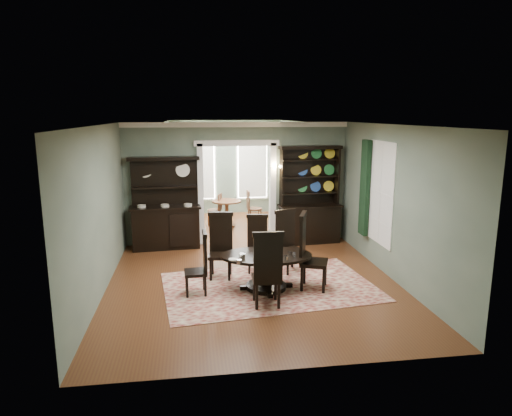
{
  "coord_description": "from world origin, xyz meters",
  "views": [
    {
      "loc": [
        -1.12,
        -8.17,
        3.2
      ],
      "look_at": [
        0.14,
        0.6,
        1.36
      ],
      "focal_mm": 32.0,
      "sensor_mm": 36.0,
      "label": 1
    }
  ],
  "objects_px": {
    "parlor_table": "(227,210)",
    "welsh_dresser": "(310,208)",
    "dining_table": "(266,265)",
    "sideboard": "(166,217)"
  },
  "relations": [
    {
      "from": "sideboard",
      "to": "welsh_dresser",
      "type": "height_order",
      "value": "welsh_dresser"
    },
    {
      "from": "sideboard",
      "to": "welsh_dresser",
      "type": "relative_size",
      "value": 0.91
    },
    {
      "from": "dining_table",
      "to": "sideboard",
      "type": "height_order",
      "value": "sideboard"
    },
    {
      "from": "sideboard",
      "to": "welsh_dresser",
      "type": "xyz_separation_m",
      "value": [
        3.56,
        -0.01,
        0.11
      ]
    },
    {
      "from": "dining_table",
      "to": "sideboard",
      "type": "distance_m",
      "value": 3.6
    },
    {
      "from": "welsh_dresser",
      "to": "parlor_table",
      "type": "distance_m",
      "value": 2.71
    },
    {
      "from": "parlor_table",
      "to": "dining_table",
      "type": "bearing_deg",
      "value": -85.94
    },
    {
      "from": "sideboard",
      "to": "dining_table",
      "type": "bearing_deg",
      "value": -60.83
    },
    {
      "from": "parlor_table",
      "to": "welsh_dresser",
      "type": "bearing_deg",
      "value": -43.66
    },
    {
      "from": "welsh_dresser",
      "to": "parlor_table",
      "type": "xyz_separation_m",
      "value": [
        -1.94,
        1.85,
        -0.38
      ]
    }
  ]
}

